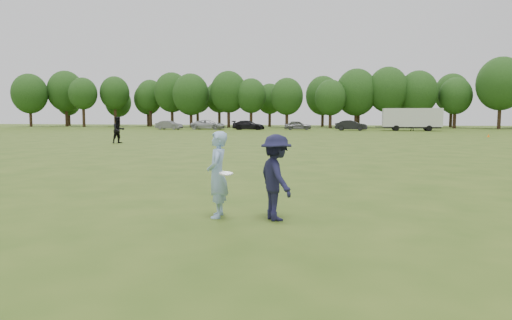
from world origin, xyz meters
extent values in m
plane|color=#355116|center=(0.00, 0.00, 0.00)|extent=(200.00, 200.00, 0.00)
imported|color=#99BCED|center=(-1.38, 0.26, 0.88)|extent=(0.52, 0.71, 1.77)
imported|color=#191937|center=(-0.17, 0.25, 0.86)|extent=(1.13, 1.28, 1.72)
imported|color=black|center=(-15.97, 23.65, 1.02)|extent=(1.20, 1.25, 2.03)
imported|color=#252525|center=(10.44, 59.69, 0.76)|extent=(1.47, 0.70, 1.53)
imported|color=slate|center=(-25.95, 58.63, 0.69)|extent=(4.34, 1.96, 1.38)
imported|color=#B5B6BB|center=(-20.12, 60.40, 0.75)|extent=(5.52, 2.76, 1.50)
imported|color=black|center=(-13.50, 59.60, 0.71)|extent=(4.94, 2.04, 1.43)
imported|color=slate|center=(-6.05, 60.61, 0.70)|extent=(4.25, 2.05, 1.40)
imported|color=black|center=(1.89, 58.74, 0.75)|extent=(4.70, 2.09, 1.50)
cone|color=orange|center=(15.17, 40.61, 0.15)|extent=(0.28, 0.28, 0.30)
cylinder|color=white|center=(-1.13, -0.02, 0.95)|extent=(0.29, 0.29, 0.07)
cube|color=silver|center=(10.30, 59.46, 1.90)|extent=(8.00, 2.50, 2.60)
cube|color=black|center=(10.30, 59.46, 0.50)|extent=(7.60, 2.30, 0.25)
cylinder|color=black|center=(8.10, 58.21, 0.40)|extent=(0.80, 0.25, 0.80)
cylinder|color=black|center=(8.10, 60.71, 0.40)|extent=(0.80, 0.25, 0.80)
cylinder|color=black|center=(12.50, 58.21, 0.40)|extent=(0.80, 0.25, 0.80)
cylinder|color=black|center=(12.50, 60.71, 0.40)|extent=(0.80, 0.25, 0.80)
cube|color=#333333|center=(5.90, 59.46, 0.55)|extent=(1.20, 0.15, 0.12)
cylinder|color=#332114|center=(-60.68, 72.20, 1.81)|extent=(0.56, 0.56, 3.63)
ellipsoid|color=#1D3C14|center=(-60.68, 72.20, 6.55)|extent=(6.88, 6.88, 7.91)
cylinder|color=#332114|center=(-55.50, 76.37, 2.06)|extent=(0.56, 0.56, 4.13)
ellipsoid|color=#1D3C14|center=(-55.50, 76.37, 7.21)|extent=(7.25, 7.25, 8.34)
cylinder|color=#332114|center=(-49.35, 72.76, 2.09)|extent=(0.56, 0.56, 4.18)
ellipsoid|color=#1D3C14|center=(-49.35, 72.76, 6.48)|extent=(5.42, 5.42, 6.23)
cylinder|color=#332114|center=(-44.47, 76.22, 2.13)|extent=(0.56, 0.56, 4.26)
ellipsoid|color=#1D3C14|center=(-44.47, 76.22, 6.72)|extent=(5.79, 5.79, 6.66)
cylinder|color=#332114|center=(-37.59, 77.79, 1.96)|extent=(0.56, 0.56, 3.91)
ellipsoid|color=#1D3C14|center=(-37.59, 77.79, 6.24)|extent=(5.47, 5.47, 6.29)
cylinder|color=#332114|center=(-32.29, 76.03, 1.92)|extent=(0.56, 0.56, 3.83)
ellipsoid|color=#1D3C14|center=(-32.29, 76.03, 6.70)|extent=(6.75, 6.75, 7.76)
cylinder|color=#332114|center=(-27.39, 73.06, 1.63)|extent=(0.56, 0.56, 3.25)
ellipsoid|color=#1D3C14|center=(-27.39, 73.06, 6.13)|extent=(6.76, 6.76, 7.78)
cylinder|color=#332114|center=(-20.22, 73.48, 1.86)|extent=(0.56, 0.56, 3.71)
ellipsoid|color=#1D3C14|center=(-20.22, 73.48, 6.55)|extent=(6.68, 6.68, 7.68)
cylinder|color=#332114|center=(-15.90, 73.09, 1.73)|extent=(0.56, 0.56, 3.46)
ellipsoid|color=#1D3C14|center=(-15.90, 73.09, 5.79)|extent=(5.49, 5.49, 6.31)
cylinder|color=#332114|center=(-9.32, 72.95, 1.57)|extent=(0.56, 0.56, 3.14)
ellipsoid|color=#1D3C14|center=(-9.32, 72.95, 5.60)|extent=(5.78, 5.78, 6.64)
cylinder|color=#332114|center=(-1.61, 72.69, 1.51)|extent=(0.56, 0.56, 3.01)
ellipsoid|color=#1D3C14|center=(-1.61, 72.69, 5.34)|extent=(5.46, 5.46, 6.28)
cylinder|color=#332114|center=(2.83, 75.07, 1.61)|extent=(0.56, 0.56, 3.23)
ellipsoid|color=#1D3C14|center=(2.83, 75.07, 6.32)|extent=(7.29, 7.29, 8.38)
cylinder|color=#332114|center=(8.24, 74.97, 1.88)|extent=(0.56, 0.56, 3.77)
ellipsoid|color=#1D3C14|center=(8.24, 74.97, 6.72)|extent=(6.95, 6.95, 8.00)
cylinder|color=#332114|center=(13.38, 75.56, 1.66)|extent=(0.56, 0.56, 3.33)
ellipsoid|color=#1D3C14|center=(13.38, 75.56, 6.18)|extent=(6.71, 6.71, 7.71)
cylinder|color=#332114|center=(19.58, 75.81, 1.61)|extent=(0.56, 0.56, 3.22)
ellipsoid|color=#1D3C14|center=(19.58, 75.81, 5.57)|extent=(5.54, 5.54, 6.37)
cylinder|color=#332114|center=(25.83, 72.87, 2.08)|extent=(0.56, 0.56, 4.15)
ellipsoid|color=#1D3C14|center=(25.83, 72.87, 7.38)|extent=(7.59, 7.59, 8.73)
cylinder|color=#332114|center=(-58.26, 81.41, 1.49)|extent=(0.56, 0.56, 2.97)
ellipsoid|color=#1D3C14|center=(-58.26, 81.41, 5.03)|extent=(4.85, 4.85, 5.58)
cylinder|color=#332114|center=(-47.10, 82.53, 1.36)|extent=(0.56, 0.56, 2.73)
ellipsoid|color=#1D3C14|center=(-47.10, 82.53, 5.05)|extent=(5.45, 5.45, 6.27)
cylinder|color=#332114|center=(-39.55, 80.93, 1.63)|extent=(0.56, 0.56, 3.25)
ellipsoid|color=#1D3C14|center=(-39.55, 80.93, 5.67)|extent=(5.68, 5.68, 6.53)
cylinder|color=#332114|center=(-29.72, 83.93, 1.81)|extent=(0.56, 0.56, 3.62)
ellipsoid|color=#1D3C14|center=(-29.72, 83.93, 6.09)|extent=(5.80, 5.80, 6.67)
cylinder|color=#332114|center=(-24.24, 81.39, 1.80)|extent=(0.56, 0.56, 3.61)
ellipsoid|color=#1D3C14|center=(-24.24, 81.39, 5.98)|extent=(5.58, 5.58, 6.42)
cylinder|color=#332114|center=(-13.94, 81.92, 1.65)|extent=(0.56, 0.56, 3.29)
ellipsoid|color=#1D3C14|center=(-13.94, 81.92, 5.55)|extent=(5.30, 5.30, 6.09)
cylinder|color=#332114|center=(-3.49, 83.39, 1.64)|extent=(0.56, 0.56, 3.28)
ellipsoid|color=#1D3C14|center=(-3.49, 83.39, 6.16)|extent=(6.78, 6.78, 7.79)
cylinder|color=#332114|center=(3.45, 81.85, 1.56)|extent=(0.56, 0.56, 3.11)
ellipsoid|color=#1D3C14|center=(3.45, 81.85, 5.38)|extent=(5.34, 5.34, 6.14)
cylinder|color=#332114|center=(12.88, 83.26, 1.75)|extent=(0.56, 0.56, 3.50)
ellipsoid|color=#1D3C14|center=(12.88, 83.26, 5.55)|extent=(4.82, 4.82, 5.54)
cylinder|color=#332114|center=(20.66, 83.86, 1.90)|extent=(0.56, 0.56, 3.80)
ellipsoid|color=#1D3C14|center=(20.66, 83.86, 6.49)|extent=(6.34, 6.34, 7.29)
camera|label=1|loc=(1.18, -8.64, 2.07)|focal=32.00mm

